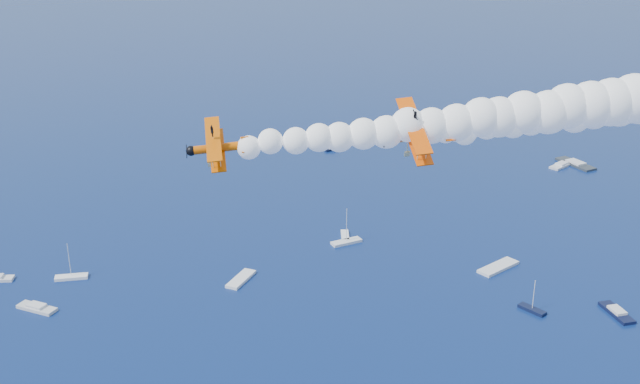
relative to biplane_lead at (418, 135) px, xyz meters
The scene contains 4 objects.
biplane_lead is the anchor object (origin of this frame).
biplane_trail 22.07m from the biplane_lead, 135.43° to the right, with size 6.95×7.79×4.69m, color #DC5904, non-canonical shape.
smoke_trail_trail 13.61m from the biplane_lead, 44.85° to the left, with size 53.36×52.84×12.64m, color white, non-canonical shape.
spectator_boats 112.31m from the biplane_lead, 95.99° to the left, with size 207.85×170.65×0.70m.
Camera 1 is at (47.94, -44.53, 82.47)m, focal length 43.52 mm.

